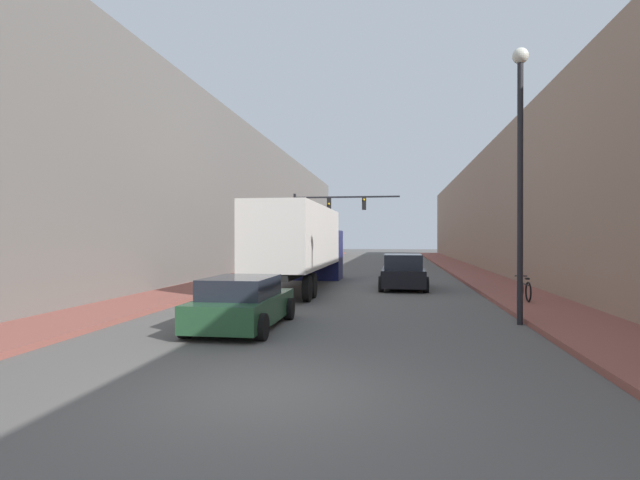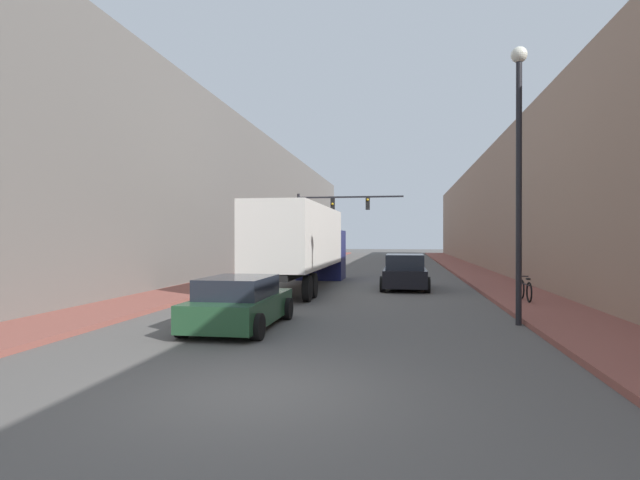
{
  "view_description": "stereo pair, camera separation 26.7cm",
  "coord_description": "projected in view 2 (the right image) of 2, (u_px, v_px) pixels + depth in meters",
  "views": [
    {
      "loc": [
        2.05,
        -7.52,
        2.41
      ],
      "look_at": [
        -0.71,
        10.75,
        2.33
      ],
      "focal_mm": 28.0,
      "sensor_mm": 36.0,
      "label": 1
    },
    {
      "loc": [
        2.32,
        -7.47,
        2.41
      ],
      "look_at": [
        -0.71,
        10.75,
        2.33
      ],
      "focal_mm": 28.0,
      "sensor_mm": 36.0,
      "label": 2
    }
  ],
  "objects": [
    {
      "name": "sedan_car",
      "position": [
        240.0,
        303.0,
        13.35
      ],
      "size": [
        2.11,
        4.36,
        1.38
      ],
      "color": "#234C2D",
      "rests_on": "ground"
    },
    {
      "name": "street_lamp",
      "position": [
        519.0,
        150.0,
        13.72
      ],
      "size": [
        0.44,
        0.44,
        7.67
      ],
      "color": "black",
      "rests_on": "ground"
    },
    {
      "name": "semi_truck",
      "position": [
        304.0,
        242.0,
        23.99
      ],
      "size": [
        2.6,
        12.68,
        3.84
      ],
      "color": "silver",
      "rests_on": "ground"
    },
    {
      "name": "building_right",
      "position": [
        531.0,
        210.0,
        35.48
      ],
      "size": [
        6.0,
        80.0,
        8.83
      ],
      "color": "#997A66",
      "rests_on": "ground"
    },
    {
      "name": "sidewalk_right",
      "position": [
        468.0,
        270.0,
        36.21
      ],
      "size": [
        2.72,
        80.0,
        0.15
      ],
      "color": "brown",
      "rests_on": "ground"
    },
    {
      "name": "parked_bicycle",
      "position": [
        525.0,
        290.0,
        17.94
      ],
      "size": [
        0.44,
        1.82,
        0.86
      ],
      "color": "black",
      "rests_on": "sidewalk_right"
    },
    {
      "name": "ground_plane",
      "position": [
        252.0,
        392.0,
        7.76
      ],
      "size": [
        200.0,
        200.0,
        0.0
      ],
      "primitive_type": "plane",
      "color": "#565451"
    },
    {
      "name": "sidewalk_left",
      "position": [
        281.0,
        268.0,
        38.5
      ],
      "size": [
        2.72,
        80.0,
        0.15
      ],
      "color": "brown",
      "rests_on": "ground"
    },
    {
      "name": "traffic_signal_gantry",
      "position": [
        325.0,
        216.0,
        37.35
      ],
      "size": [
        7.95,
        0.35,
        5.75
      ],
      "color": "black",
      "rests_on": "ground"
    },
    {
      "name": "building_left",
      "position": [
        227.0,
        201.0,
        39.2
      ],
      "size": [
        6.0,
        80.0,
        10.59
      ],
      "color": "#66605B",
      "rests_on": "ground"
    },
    {
      "name": "suv_car",
      "position": [
        405.0,
        273.0,
        23.53
      ],
      "size": [
        2.19,
        4.49,
        1.64
      ],
      "color": "black",
      "rests_on": "ground"
    }
  ]
}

